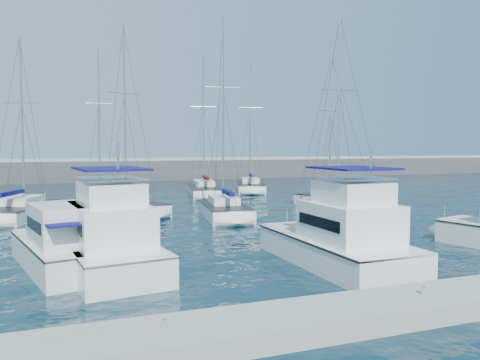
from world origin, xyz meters
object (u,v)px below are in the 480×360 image
object	(u,v)px
motor_yacht_port_outer	(58,248)
sailboat_mid_b	(130,207)
sailboat_mid_d	(343,212)
sailboat_mid_a	(20,211)
motor_yacht_stbd_inner	(340,240)
sailboat_mid_c	(225,210)
sailboat_back_c	(251,187)
motor_yacht_port_inner	(107,242)
sailboat_mid_e	(335,201)
sailboat_back_a	(101,192)
sailboat_back_b	(205,190)

from	to	relation	value
motor_yacht_port_outer	sailboat_mid_b	distance (m)	16.51
motor_yacht_port_outer	sailboat_mid_d	xyz separation A→B (m)	(18.69, 7.74, -0.43)
sailboat_mid_a	sailboat_mid_b	xyz separation A→B (m)	(7.70, -0.45, 0.02)
motor_yacht_stbd_inner	sailboat_mid_c	distance (m)	14.78
motor_yacht_stbd_inner	sailboat_back_c	size ratio (longest dim) A/B	0.54
sailboat_mid_b	sailboat_mid_d	size ratio (longest dim) A/B	1.01
motor_yacht_port_outer	sailboat_mid_a	xyz separation A→B (m)	(-2.82, 16.22, -0.43)
motor_yacht_port_inner	sailboat_mid_e	world-z (taller)	sailboat_mid_e
motor_yacht_stbd_inner	sailboat_mid_b	xyz separation A→B (m)	(-6.53, 19.17, -0.60)
sailboat_mid_b	sailboat_back_c	bearing A→B (deg)	22.59
sailboat_mid_b	sailboat_mid_e	xyz separation A→B (m)	(17.11, -1.69, -0.02)
motor_yacht_port_inner	motor_yacht_stbd_inner	bearing A→B (deg)	-25.29
sailboat_mid_c	sailboat_mid_d	world-z (taller)	sailboat_mid_c
sailboat_back_c	sailboat_back_a	bearing A→B (deg)	-157.85
motor_yacht_stbd_inner	sailboat_back_a	size ratio (longest dim) A/B	0.55
sailboat_back_b	sailboat_mid_b	bearing A→B (deg)	-117.69
sailboat_back_c	motor_yacht_port_inner	bearing A→B (deg)	-102.41
motor_yacht_stbd_inner	sailboat_back_c	xyz separation A→B (m)	(8.96, 33.21, -0.60)
sailboat_mid_e	sailboat_back_c	distance (m)	15.82
motor_yacht_port_inner	sailboat_mid_c	world-z (taller)	sailboat_mid_c
motor_yacht_stbd_inner	sailboat_mid_e	xyz separation A→B (m)	(10.58, 17.48, -0.62)
sailboat_mid_c	sailboat_back_a	distance (m)	19.04
sailboat_mid_e	sailboat_back_a	world-z (taller)	sailboat_back_a
motor_yacht_stbd_inner	sailboat_mid_d	size ratio (longest dim) A/B	0.57
motor_yacht_port_inner	sailboat_back_a	xyz separation A→B (m)	(1.65, 29.32, -0.60)
motor_yacht_port_inner	sailboat_mid_b	world-z (taller)	sailboat_mid_b
motor_yacht_port_outer	sailboat_mid_e	world-z (taller)	sailboat_mid_e
sailboat_mid_b	sailboat_back_a	bearing A→B (deg)	76.01
sailboat_back_b	sailboat_mid_e	bearing A→B (deg)	-49.73
sailboat_mid_e	sailboat_back_a	size ratio (longest dim) A/B	0.85
sailboat_mid_c	sailboat_mid_a	bearing A→B (deg)	168.22
motor_yacht_port_inner	sailboat_mid_a	world-z (taller)	sailboat_mid_a
sailboat_mid_c	sailboat_back_b	size ratio (longest dim) A/B	0.99
motor_yacht_stbd_inner	sailboat_mid_c	bearing A→B (deg)	89.92
sailboat_mid_a	sailboat_mid_d	size ratio (longest dim) A/B	0.90
motor_yacht_stbd_inner	sailboat_mid_d	world-z (taller)	sailboat_mid_d
motor_yacht_port_outer	sailboat_mid_a	distance (m)	16.47
motor_yacht_stbd_inner	sailboat_back_b	xyz separation A→B (m)	(2.79, 31.06, -0.62)
sailboat_mid_d	sailboat_back_c	xyz separation A→B (m)	(1.67, 22.07, 0.02)
motor_yacht_port_outer	sailboat_mid_a	world-z (taller)	sailboat_mid_a
motor_yacht_port_outer	sailboat_back_b	size ratio (longest dim) A/B	0.51
sailboat_mid_c	sailboat_mid_d	xyz separation A→B (m)	(7.63, -3.62, -0.03)
sailboat_mid_a	sailboat_back_b	size ratio (longest dim) A/B	0.87
sailboat_back_b	sailboat_mid_d	bearing A→B (deg)	-66.87
sailboat_back_c	sailboat_mid_d	bearing A→B (deg)	-75.41
motor_yacht_port_inner	sailboat_mid_c	distance (m)	14.93
motor_yacht_port_outer	sailboat_mid_c	bearing A→B (deg)	31.72
motor_yacht_stbd_inner	motor_yacht_port_inner	bearing A→B (deg)	161.28
motor_yacht_port_inner	sailboat_mid_c	size ratio (longest dim) A/B	0.63
sailboat_mid_a	sailboat_back_a	world-z (taller)	sailboat_back_a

